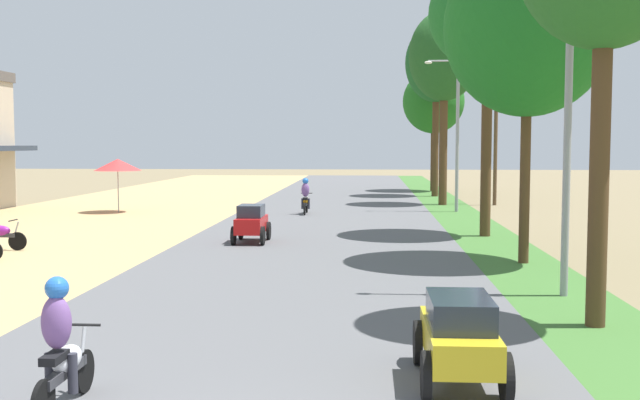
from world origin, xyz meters
The scene contains 13 objects.
vendor_umbrella centered at (-10.18, 28.51, 2.31)m, with size 2.20×2.20×2.52m.
median_tree_second centered at (5.84, 14.46, 6.39)m, with size 4.47×4.47×8.74m.
median_tree_third centered at (5.71, 20.41, 7.70)m, with size 4.11×4.11×9.62m.
median_tree_fourth centered at (5.53, 33.89, 7.80)m, with size 3.72×3.72×10.18m.
median_tree_fifth centered at (5.68, 40.42, 8.13)m, with size 3.77×3.77×10.54m.
median_tree_sixth centered at (5.96, 45.42, 6.12)m, with size 4.15×4.15×8.23m.
streetlamp_near centered at (5.80, 10.01, 4.40)m, with size 3.16×0.20×7.51m.
streetlamp_mid centered at (5.80, 29.88, 4.28)m, with size 3.16×0.20×7.28m.
utility_pole_near centered at (8.37, 34.60, 5.01)m, with size 1.80×0.20×9.63m.
car_sedan_yellow centered at (2.86, 3.91, 0.74)m, with size 1.10×2.26×1.19m.
car_hatchback_red centered at (-2.19, 18.07, 0.75)m, with size 1.04×2.00×1.23m.
motorbike_foreground_rider centered at (-2.02, 2.50, 0.86)m, with size 0.54×1.80×1.66m.
motorbike_ahead_second centered at (-1.26, 28.02, 0.86)m, with size 0.54×1.80×1.66m.
Camera 1 is at (1.65, -6.12, 3.30)m, focal length 42.18 mm.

